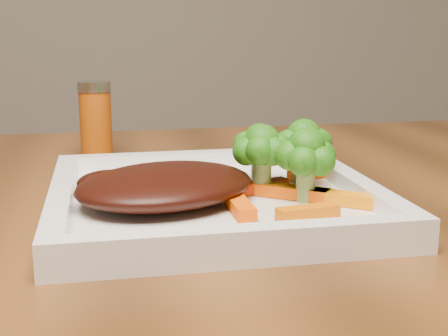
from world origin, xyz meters
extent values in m
cube|color=white|center=(0.25, -0.09, 0.76)|extent=(0.27, 0.27, 0.01)
ellipsoid|color=black|center=(0.21, -0.10, 0.78)|extent=(0.19, 0.17, 0.03)
cube|color=#E26603|center=(0.31, -0.17, 0.77)|extent=(0.05, 0.02, 0.01)
cube|color=orange|center=(0.35, -0.14, 0.77)|extent=(0.05, 0.05, 0.01)
cube|color=#FF5604|center=(0.26, -0.14, 0.77)|extent=(0.02, 0.05, 0.01)
cube|color=#FF4E04|center=(0.36, -0.04, 0.77)|extent=(0.05, 0.02, 0.01)
cube|color=#FE5D04|center=(0.32, -0.11, 0.77)|extent=(0.06, 0.05, 0.01)
cube|color=red|center=(0.30, -0.09, 0.77)|extent=(0.05, 0.03, 0.01)
cylinder|color=#A64809|center=(0.15, 0.14, 0.80)|extent=(0.04, 0.04, 0.09)
camera|label=1|loc=(0.16, -0.60, 0.91)|focal=50.00mm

